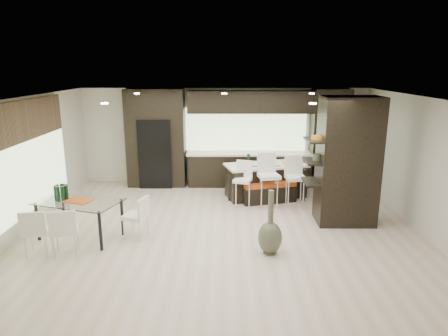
{
  "coord_description": "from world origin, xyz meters",
  "views": [
    {
      "loc": [
        0.05,
        -7.75,
        3.29
      ],
      "look_at": [
        0.0,
        0.6,
        1.15
      ],
      "focal_mm": 32.0,
      "sensor_mm": 36.0,
      "label": 1
    }
  ],
  "objects_px": {
    "stool_left": "(242,188)",
    "dining_table": "(80,219)",
    "chair_end": "(136,219)",
    "kitchen_island": "(266,181)",
    "stool_mid": "(269,186)",
    "chair_far": "(38,233)",
    "chair_near": "(65,233)",
    "bench": "(268,191)",
    "floor_vase": "(270,222)",
    "stool_right": "(295,187)"
  },
  "relations": [
    {
      "from": "stool_left",
      "to": "dining_table",
      "type": "height_order",
      "value": "stool_left"
    },
    {
      "from": "chair_end",
      "to": "kitchen_island",
      "type": "bearing_deg",
      "value": -30.08
    },
    {
      "from": "stool_mid",
      "to": "dining_table",
      "type": "bearing_deg",
      "value": -167.65
    },
    {
      "from": "dining_table",
      "to": "chair_end",
      "type": "distance_m",
      "value": 1.08
    },
    {
      "from": "chair_end",
      "to": "chair_far",
      "type": "bearing_deg",
      "value": 132.26
    },
    {
      "from": "kitchen_island",
      "to": "dining_table",
      "type": "relative_size",
      "value": 1.29
    },
    {
      "from": "stool_left",
      "to": "chair_near",
      "type": "distance_m",
      "value": 4.16
    },
    {
      "from": "stool_mid",
      "to": "chair_end",
      "type": "bearing_deg",
      "value": -159.7
    },
    {
      "from": "stool_left",
      "to": "chair_end",
      "type": "bearing_deg",
      "value": -121.87
    },
    {
      "from": "chair_near",
      "to": "chair_end",
      "type": "height_order",
      "value": "chair_near"
    },
    {
      "from": "stool_mid",
      "to": "chair_far",
      "type": "height_order",
      "value": "stool_mid"
    },
    {
      "from": "chair_far",
      "to": "bench",
      "type": "bearing_deg",
      "value": 24.73
    },
    {
      "from": "bench",
      "to": "floor_vase",
      "type": "xyz_separation_m",
      "value": [
        -0.26,
        -2.86,
        0.34
      ]
    },
    {
      "from": "stool_mid",
      "to": "floor_vase",
      "type": "height_order",
      "value": "floor_vase"
    },
    {
      "from": "stool_left",
      "to": "stool_mid",
      "type": "height_order",
      "value": "stool_mid"
    },
    {
      "from": "kitchen_island",
      "to": "bench",
      "type": "distance_m",
      "value": 0.42
    },
    {
      "from": "stool_left",
      "to": "floor_vase",
      "type": "xyz_separation_m",
      "value": [
        0.4,
        -2.52,
        0.15
      ]
    },
    {
      "from": "stool_mid",
      "to": "stool_right",
      "type": "xyz_separation_m",
      "value": [
        0.63,
        0.01,
        -0.03
      ]
    },
    {
      "from": "floor_vase",
      "to": "stool_left",
      "type": "bearing_deg",
      "value": 99.0
    },
    {
      "from": "stool_mid",
      "to": "floor_vase",
      "type": "bearing_deg",
      "value": -108.16
    },
    {
      "from": "chair_near",
      "to": "chair_end",
      "type": "distance_m",
      "value": 1.32
    },
    {
      "from": "stool_left",
      "to": "bench",
      "type": "distance_m",
      "value": 0.76
    },
    {
      "from": "stool_right",
      "to": "dining_table",
      "type": "distance_m",
      "value": 4.86
    },
    {
      "from": "dining_table",
      "to": "kitchen_island",
      "type": "bearing_deg",
      "value": 51.75
    },
    {
      "from": "chair_end",
      "to": "bench",
      "type": "bearing_deg",
      "value": -34.95
    },
    {
      "from": "stool_left",
      "to": "chair_near",
      "type": "xyz_separation_m",
      "value": [
        -3.24,
        -2.61,
        -0.03
      ]
    },
    {
      "from": "stool_right",
      "to": "chair_near",
      "type": "relative_size",
      "value": 1.19
    },
    {
      "from": "stool_mid",
      "to": "stool_right",
      "type": "bearing_deg",
      "value": -11.88
    },
    {
      "from": "stool_right",
      "to": "chair_end",
      "type": "relative_size",
      "value": 1.27
    },
    {
      "from": "kitchen_island",
      "to": "chair_far",
      "type": "xyz_separation_m",
      "value": [
        -4.36,
        -3.34,
        -0.02
      ]
    },
    {
      "from": "kitchen_island",
      "to": "stool_mid",
      "type": "relative_size",
      "value": 1.96
    },
    {
      "from": "bench",
      "to": "chair_near",
      "type": "distance_m",
      "value": 4.9
    },
    {
      "from": "stool_mid",
      "to": "dining_table",
      "type": "distance_m",
      "value": 4.28
    },
    {
      "from": "chair_end",
      "to": "dining_table",
      "type": "bearing_deg",
      "value": 106.98
    },
    {
      "from": "chair_near",
      "to": "bench",
      "type": "bearing_deg",
      "value": 23.03
    },
    {
      "from": "bench",
      "to": "chair_near",
      "type": "bearing_deg",
      "value": -157.71
    },
    {
      "from": "floor_vase",
      "to": "dining_table",
      "type": "xyz_separation_m",
      "value": [
        -3.64,
        0.66,
        -0.21
      ]
    },
    {
      "from": "bench",
      "to": "stool_mid",
      "type": "bearing_deg",
      "value": -109.18
    },
    {
      "from": "chair_end",
      "to": "floor_vase",
      "type": "bearing_deg",
      "value": -87.43
    },
    {
      "from": "stool_mid",
      "to": "chair_near",
      "type": "height_order",
      "value": "stool_mid"
    },
    {
      "from": "floor_vase",
      "to": "chair_near",
      "type": "relative_size",
      "value": 1.43
    },
    {
      "from": "bench",
      "to": "dining_table",
      "type": "height_order",
      "value": "dining_table"
    },
    {
      "from": "stool_left",
      "to": "chair_far",
      "type": "distance_m",
      "value": 4.56
    },
    {
      "from": "stool_left",
      "to": "floor_vase",
      "type": "height_order",
      "value": "floor_vase"
    },
    {
      "from": "stool_left",
      "to": "chair_end",
      "type": "relative_size",
      "value": 1.13
    },
    {
      "from": "bench",
      "to": "chair_far",
      "type": "bearing_deg",
      "value": -160.99
    },
    {
      "from": "chair_near",
      "to": "kitchen_island",
      "type": "bearing_deg",
      "value": 26.69
    },
    {
      "from": "stool_left",
      "to": "floor_vase",
      "type": "distance_m",
      "value": 2.55
    },
    {
      "from": "floor_vase",
      "to": "chair_far",
      "type": "relative_size",
      "value": 1.46
    },
    {
      "from": "chair_far",
      "to": "chair_end",
      "type": "bearing_deg",
      "value": 16.12
    }
  ]
}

